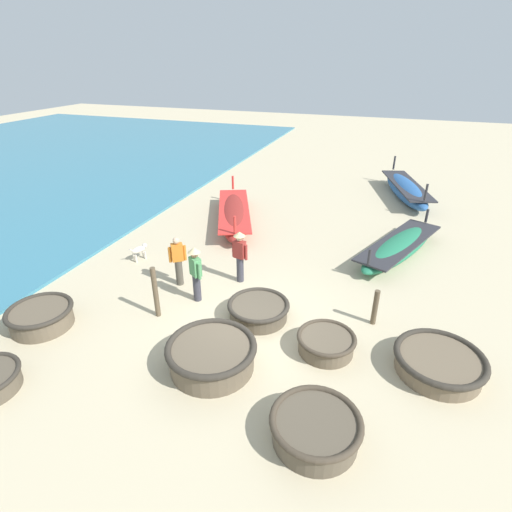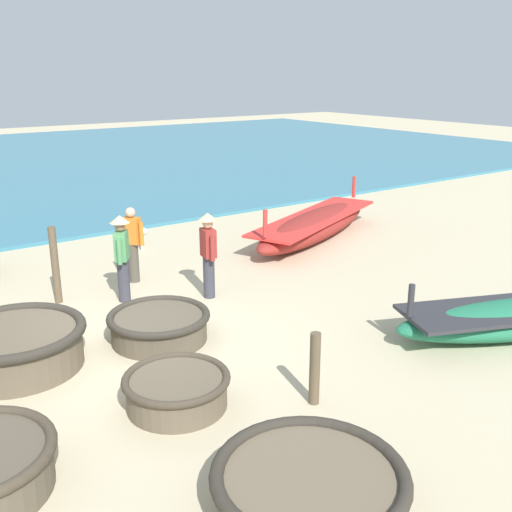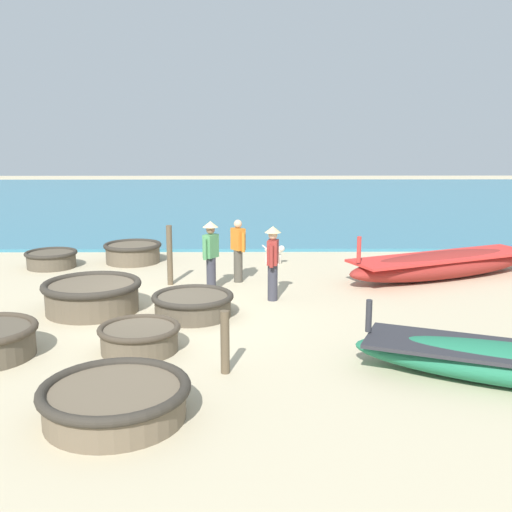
# 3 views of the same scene
# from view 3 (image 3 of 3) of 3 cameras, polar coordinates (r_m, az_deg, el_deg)

# --- Properties ---
(ground_plane) EXTENTS (80.00, 80.00, 0.00)m
(ground_plane) POSITION_cam_3_polar(r_m,az_deg,el_deg) (12.47, -8.17, -5.54)
(ground_plane) COLOR #C6B793
(sea) EXTENTS (28.00, 52.00, 0.10)m
(sea) POSITION_cam_3_polar(r_m,az_deg,el_deg) (32.63, 3.64, 5.31)
(sea) COLOR teal
(sea) RESTS_ON ground
(coracle_front_right) EXTENTS (1.64, 1.64, 0.56)m
(coracle_front_right) POSITION_cam_3_polar(r_m,az_deg,el_deg) (17.52, -11.65, 0.39)
(coracle_front_right) COLOR brown
(coracle_front_right) RESTS_ON ground
(coracle_upturned) EXTENTS (1.41, 1.41, 0.46)m
(coracle_upturned) POSITION_cam_3_polar(r_m,az_deg,el_deg) (17.47, -18.91, -0.23)
(coracle_upturned) COLOR brown
(coracle_upturned) RESTS_ON ground
(coracle_tilted) EXTENTS (2.04, 2.04, 0.65)m
(coracle_tilted) POSITION_cam_3_polar(r_m,az_deg,el_deg) (12.93, -15.34, -3.59)
(coracle_tilted) COLOR brown
(coracle_tilted) RESTS_ON ground
(coracle_nearest) EXTENTS (1.98, 1.98, 0.49)m
(coracle_nearest) POSITION_cam_3_polar(r_m,az_deg,el_deg) (8.20, -13.27, -13.16)
(coracle_nearest) COLOR brown
(coracle_nearest) RESTS_ON ground
(coracle_weathered) EXTENTS (1.66, 1.66, 0.48)m
(coracle_weathered) POSITION_cam_3_polar(r_m,az_deg,el_deg) (12.22, -6.03, -4.56)
(coracle_weathered) COLOR brown
(coracle_weathered) RESTS_ON ground
(coracle_beside_post) EXTENTS (1.41, 1.41, 0.45)m
(coracle_beside_post) POSITION_cam_3_polar(r_m,az_deg,el_deg) (10.49, -11.04, -7.58)
(coracle_beside_post) COLOR brown
(coracle_beside_post) RESTS_ON ground
(long_boat_ochre_hull) EXTENTS (3.28, 5.56, 1.26)m
(long_boat_ochre_hull) POSITION_cam_3_polar(r_m,az_deg,el_deg) (16.01, 17.35, -0.76)
(long_boat_ochre_hull) COLOR maroon
(long_boat_ochre_hull) RESTS_ON ground
(fisherman_crouching) EXTENTS (0.52, 0.36, 1.67)m
(fisherman_crouching) POSITION_cam_3_polar(r_m,az_deg,el_deg) (13.15, 1.61, -0.21)
(fisherman_crouching) COLOR #383842
(fisherman_crouching) RESTS_ON ground
(fisherman_with_hat) EXTENTS (0.45, 0.37, 1.67)m
(fisherman_with_hat) POSITION_cam_3_polar(r_m,az_deg,el_deg) (13.92, -4.32, 0.43)
(fisherman_with_hat) COLOR #383842
(fisherman_with_hat) RESTS_ON ground
(fisherman_standing_left) EXTENTS (0.44, 0.38, 1.57)m
(fisherman_standing_left) POSITION_cam_3_polar(r_m,az_deg,el_deg) (14.81, -1.72, 0.66)
(fisherman_standing_left) COLOR #4C473D
(fisherman_standing_left) RESTS_ON ground
(dog) EXTENTS (0.38, 0.65, 0.55)m
(dog) POSITION_cam_3_polar(r_m,az_deg,el_deg) (16.95, 1.79, 0.48)
(dog) COLOR beige
(dog) RESTS_ON ground
(mooring_post_shoreline) EXTENTS (0.14, 0.14, 1.47)m
(mooring_post_shoreline) POSITION_cam_3_polar(r_m,az_deg,el_deg) (14.71, -8.22, 0.07)
(mooring_post_shoreline) COLOR brown
(mooring_post_shoreline) RESTS_ON ground
(mooring_post_mid_beach) EXTENTS (0.14, 0.14, 1.00)m
(mooring_post_mid_beach) POSITION_cam_3_polar(r_m,az_deg,el_deg) (9.32, -2.97, -8.20)
(mooring_post_mid_beach) COLOR brown
(mooring_post_mid_beach) RESTS_ON ground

